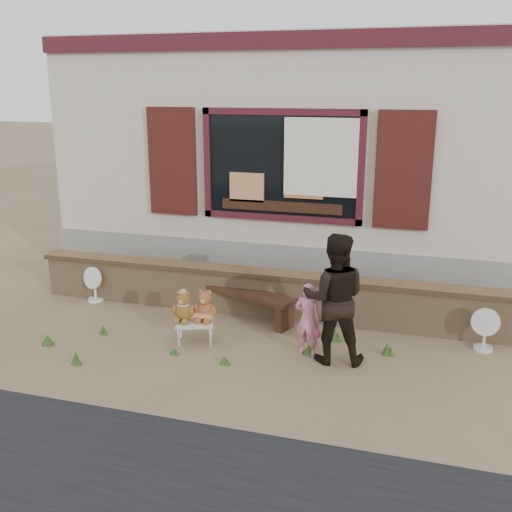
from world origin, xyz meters
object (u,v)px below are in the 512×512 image
(folding_chair, at_px, (195,322))
(teddy_bear_left, at_px, (183,306))
(teddy_bear_right, at_px, (205,305))
(adult, at_px, (334,299))
(bench, at_px, (244,298))
(child, at_px, (308,320))

(folding_chair, xyz_separation_m, teddy_bear_left, (-0.13, -0.05, 0.24))
(folding_chair, relative_size, teddy_bear_right, 1.39)
(folding_chair, xyz_separation_m, adult, (1.81, -0.03, 0.53))
(bench, relative_size, teddy_bear_right, 3.87)
(bench, height_order, child, child)
(folding_chair, xyz_separation_m, child, (1.48, 0.02, 0.20))
(bench, xyz_separation_m, child, (1.13, -0.95, 0.16))
(folding_chair, bearing_deg, adult, -20.66)
(teddy_bear_right, bearing_deg, teddy_bear_left, -180.00)
(adult, bearing_deg, bench, -43.80)
(folding_chair, distance_m, child, 1.50)
(adult, bearing_deg, teddy_bear_left, -8.69)
(folding_chair, height_order, adult, adult)
(bench, distance_m, teddy_bear_right, 0.97)
(folding_chair, relative_size, child, 0.63)
(bench, relative_size, child, 1.76)
(child, height_order, adult, adult)
(bench, bearing_deg, child, -18.53)
(child, bearing_deg, bench, -30.29)
(adult, bearing_deg, folding_chair, -10.15)
(bench, bearing_deg, adult, -13.12)
(teddy_bear_left, distance_m, adult, 1.96)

